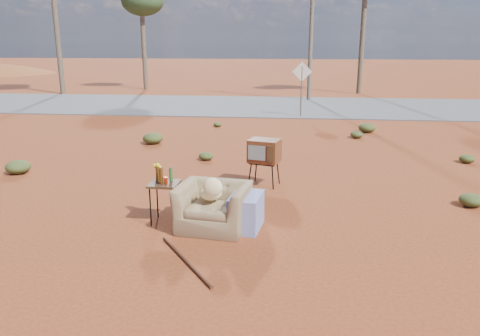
# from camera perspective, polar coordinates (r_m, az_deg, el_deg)

# --- Properties ---
(ground) EXTENTS (140.00, 140.00, 0.00)m
(ground) POSITION_cam_1_polar(r_m,az_deg,el_deg) (7.61, -2.55, -8.04)
(ground) COLOR brown
(ground) RESTS_ON ground
(highway) EXTENTS (140.00, 7.00, 0.04)m
(highway) POSITION_cam_1_polar(r_m,az_deg,el_deg) (22.13, 3.34, 7.57)
(highway) COLOR #565659
(highway) RESTS_ON ground
(armchair) EXTENTS (1.43, 0.88, 0.99)m
(armchair) POSITION_cam_1_polar(r_m,az_deg,el_deg) (7.68, -2.53, -4.10)
(armchair) COLOR olive
(armchair) RESTS_ON ground
(tv_unit) EXTENTS (0.73, 0.65, 1.00)m
(tv_unit) POSITION_cam_1_polar(r_m,az_deg,el_deg) (9.87, 2.98, 2.03)
(tv_unit) COLOR black
(tv_unit) RESTS_ON ground
(side_table) EXTENTS (0.50, 0.50, 0.99)m
(side_table) POSITION_cam_1_polar(r_m,az_deg,el_deg) (7.98, -9.41, -1.55)
(side_table) COLOR #3C2616
(side_table) RESTS_ON ground
(rusty_bar) EXTENTS (1.02, 1.43, 0.05)m
(rusty_bar) POSITION_cam_1_polar(r_m,az_deg,el_deg) (6.75, -6.66, -11.12)
(rusty_bar) COLOR #4E2214
(rusty_bar) RESTS_ON ground
(road_sign) EXTENTS (0.78, 0.06, 2.19)m
(road_sign) POSITION_cam_1_polar(r_m,az_deg,el_deg) (18.96, 7.55, 10.67)
(road_sign) COLOR brown
(road_sign) RESTS_ON ground
(utility_pole_center) EXTENTS (1.40, 0.20, 8.00)m
(utility_pole_center) POSITION_cam_1_polar(r_m,az_deg,el_deg) (24.44, 8.74, 17.87)
(utility_pole_center) COLOR brown
(utility_pole_center) RESTS_ON ground
(scrub_patch) EXTENTS (17.49, 8.07, 0.33)m
(scrub_patch) POSITION_cam_1_polar(r_m,az_deg,el_deg) (11.82, -3.30, 1.25)
(scrub_patch) COLOR #414E22
(scrub_patch) RESTS_ON ground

